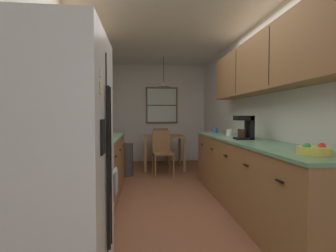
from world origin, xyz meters
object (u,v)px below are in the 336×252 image
trash_bin (126,160)px  microwave_over_range (65,65)px  storage_canister (91,132)px  dining_chair_near (162,150)px  mug_spare (229,133)px  mug_by_coffeemaker (215,130)px  coffee_maker (246,127)px  table_serving_bowl (164,134)px  refrigerator (56,161)px  dining_chair_far (160,144)px  dining_table (164,141)px  fruit_bowl (314,150)px  stove_range (78,190)px

trash_bin → microwave_over_range: bearing=-99.2°
trash_bin → storage_canister: storage_canister is taller
microwave_over_range → dining_chair_near: bearing=65.5°
mug_spare → mug_by_coffeemaker: bearing=90.0°
storage_canister → coffee_maker: bearing=-2.5°
trash_bin → table_serving_bowl: table_serving_bowl is taller
refrigerator → table_serving_bowl: bearing=74.1°
dining_chair_near → coffee_maker: bearing=-64.4°
dining_chair_near → table_serving_bowl: (0.07, 0.52, 0.29)m
refrigerator → dining_chair_near: refrigerator is taller
storage_canister → microwave_over_range: bearing=-99.3°
coffee_maker → table_serving_bowl: size_ratio=1.70×
trash_bin → dining_chair_far: bearing=56.5°
table_serving_bowl → mug_spare: bearing=-65.8°
dining_chair_near → storage_canister: (-1.04, -1.86, 0.50)m
table_serving_bowl → dining_chair_far: bearing=91.8°
dining_table → dining_chair_near: bearing=-97.8°
dining_chair_far → dining_chair_near: bearing=-92.5°
fruit_bowl → table_serving_bowl: bearing=103.1°
microwave_over_range → storage_canister: 0.96m
trash_bin → coffee_maker: (1.67, -1.94, 0.74)m
stove_range → table_serving_bowl: (1.11, 3.03, 0.32)m
dining_chair_near → coffee_maker: (0.93, -1.94, 0.56)m
dining_chair_far → storage_canister: bearing=-109.7°
dining_chair_far → trash_bin: size_ratio=1.39×
coffee_maker → mug_by_coffeemaker: bearing=90.5°
microwave_over_range → mug_spare: bearing=28.9°
stove_range → mug_spare: bearing=30.3°
refrigerator → dining_table: bearing=74.3°
microwave_over_range → dining_chair_near: size_ratio=0.66×
dining_chair_near → mug_by_coffeemaker: mug_by_coffeemaker is taller
storage_canister → coffee_maker: size_ratio=0.67×
dining_chair_near → trash_bin: (-0.74, -0.00, -0.18)m
storage_canister → dining_chair_near: bearing=60.7°
stove_range → mug_by_coffeemaker: 2.77m
refrigerator → mug_spare: (1.92, 1.88, 0.06)m
stove_range → refrigerator: bearing=-87.0°
microwave_over_range → dining_chair_near: microwave_over_range is taller
refrigerator → dining_chair_far: refrigerator is taller
coffee_maker → fruit_bowl: size_ratio=1.22×
trash_bin → fruit_bowl: (1.68, -3.22, 0.61)m
trash_bin → fruit_bowl: bearing=-62.4°
trash_bin → coffee_maker: coffee_maker is taller
mug_spare → stove_range: bearing=-149.7°
dining_chair_near → dining_chair_far: same height
dining_table → dining_chair_far: dining_chair_far is taller
mug_spare → refrigerator: bearing=-135.7°
mug_spare → table_serving_bowl: (-0.85, 1.89, -0.16)m
dining_chair_far → table_serving_bowl: bearing=-88.2°
microwave_over_range → trash_bin: 2.89m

